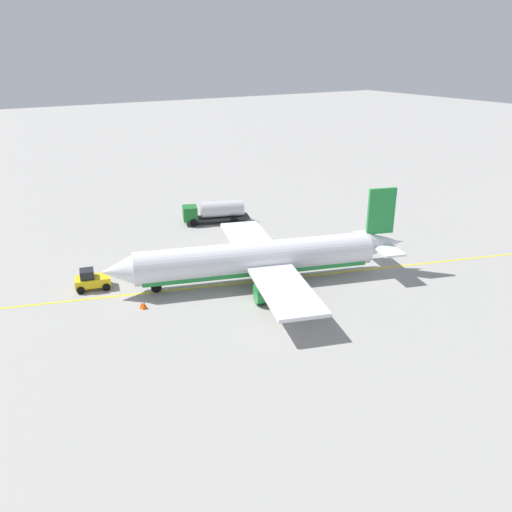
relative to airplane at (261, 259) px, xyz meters
The scene contains 8 objects.
ground_plane 2.66m from the airplane, 17.01° to the right, with size 400.00×400.00×0.00m, color #9E9B96.
airplane is the anchor object (origin of this frame).
fuel_tanker 21.54m from the airplane, 103.79° to the right, with size 9.84×5.44×3.15m.
pushback_tug 18.06m from the airplane, 25.13° to the right, with size 3.96×3.02×2.20m.
refueling_worker 15.86m from the airplane, 113.71° to the right, with size 0.57×0.63×1.71m.
safety_cone_nose 13.38m from the airplane, ahead, with size 0.62×0.62×0.69m, color #F2590F.
safety_cone_wingtip 13.54m from the airplane, ahead, with size 0.51×0.51×0.57m, color #F2590F.
taxi_line_marking 2.65m from the airplane, 17.01° to the right, with size 75.52×0.30×0.01m, color yellow.
Camera 1 is at (26.86, 44.28, 23.83)m, focal length 36.50 mm.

